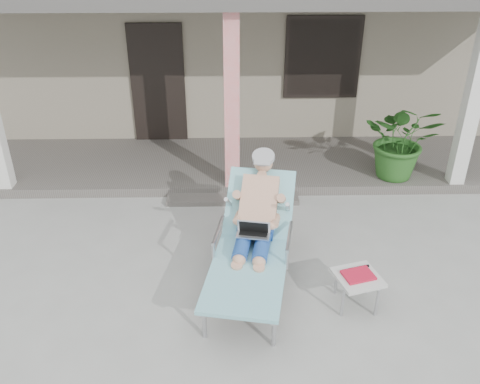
{
  "coord_description": "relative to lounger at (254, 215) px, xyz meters",
  "views": [
    {
      "loc": [
        -0.03,
        -4.87,
        3.86
      ],
      "look_at": [
        0.09,
        0.6,
        0.85
      ],
      "focal_mm": 38.0,
      "sensor_mm": 36.0,
      "label": 1
    }
  ],
  "objects": [
    {
      "name": "side_table",
      "position": [
        1.12,
        -0.52,
        -0.52
      ],
      "size": [
        0.58,
        0.58,
        0.42
      ],
      "rotation": [
        0.0,
        0.0,
        0.28
      ],
      "color": "beige",
      "rests_on": "ground"
    },
    {
      "name": "house",
      "position": [
        -0.24,
        6.47,
        0.79
      ],
      "size": [
        10.4,
        5.4,
        3.3
      ],
      "color": "gray",
      "rests_on": "ground"
    },
    {
      "name": "ground",
      "position": [
        -0.24,
        -0.03,
        -0.87
      ],
      "size": [
        60.0,
        60.0,
        0.0
      ],
      "primitive_type": "plane",
      "color": "#9E9E99",
      "rests_on": "ground"
    },
    {
      "name": "porch_step",
      "position": [
        -0.24,
        1.82,
        -0.83
      ],
      "size": [
        2.0,
        0.3,
        0.07
      ],
      "primitive_type": "cube",
      "color": "#605B56",
      "rests_on": "ground"
    },
    {
      "name": "porch_deck",
      "position": [
        -0.24,
        2.97,
        -0.8
      ],
      "size": [
        10.0,
        2.0,
        0.15
      ],
      "primitive_type": "cube",
      "color": "#605B56",
      "rests_on": "ground"
    },
    {
      "name": "lounger",
      "position": [
        0.0,
        0.0,
        0.0
      ],
      "size": [
        1.19,
        2.25,
        1.42
      ],
      "rotation": [
        0.0,
        0.0,
        -0.18
      ],
      "color": "#B7B7BC",
      "rests_on": "ground"
    },
    {
      "name": "potted_palm",
      "position": [
        2.4,
        2.33,
        -0.09
      ],
      "size": [
        1.38,
        1.29,
        1.26
      ],
      "primitive_type": "imported",
      "rotation": [
        0.0,
        0.0,
        -0.31
      ],
      "color": "#26591E",
      "rests_on": "porch_deck"
    }
  ]
}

